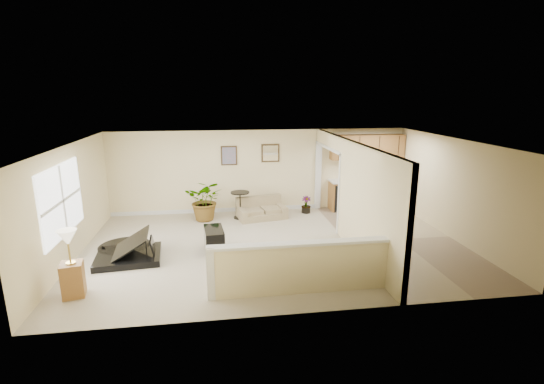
{
  "coord_description": "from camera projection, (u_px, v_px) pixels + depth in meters",
  "views": [
    {
      "loc": [
        -1.33,
        -8.75,
        3.59
      ],
      "look_at": [
        -0.02,
        0.4,
        1.24
      ],
      "focal_mm": 26.0,
      "sensor_mm": 36.0,
      "label": 1
    }
  ],
  "objects": [
    {
      "name": "kitchen_vinyl",
      "position": [
        399.0,
        239.0,
        9.89
      ],
      "size": [
        2.7,
        6.0,
        0.01
      ],
      "primitive_type": "cube",
      "color": "tan",
      "rests_on": "floor"
    },
    {
      "name": "kitchen_cabinets",
      "position": [
        363.0,
        182.0,
        12.31
      ],
      "size": [
        2.36,
        0.65,
        2.33
      ],
      "color": "olive",
      "rests_on": "floor"
    },
    {
      "name": "ceiling",
      "position": [
        275.0,
        142.0,
        8.84
      ],
      "size": [
        9.0,
        6.0,
        0.04
      ],
      "primitive_type": "cube",
      "color": "white",
      "rests_on": "back_wall"
    },
    {
      "name": "wall_art_left",
      "position": [
        229.0,
        156.0,
        11.75
      ],
      "size": [
        0.48,
        0.04,
        0.58
      ],
      "color": "#3B2B15",
      "rests_on": "back_wall"
    },
    {
      "name": "floor",
      "position": [
        275.0,
        246.0,
        9.46
      ],
      "size": [
        9.0,
        9.0,
        0.0
      ],
      "primitive_type": "plane",
      "color": "#B4AB8C",
      "rests_on": "ground"
    },
    {
      "name": "right_wall",
      "position": [
        454.0,
        189.0,
        9.77
      ],
      "size": [
        0.04,
        6.0,
        2.5
      ],
      "primitive_type": "cube",
      "color": "beige",
      "rests_on": "floor"
    },
    {
      "name": "piano",
      "position": [
        126.0,
        235.0,
        8.69
      ],
      "size": [
        1.69,
        1.75,
        1.29
      ],
      "rotation": [
        0.0,
        0.0,
        0.1
      ],
      "color": "black",
      "rests_on": "floor"
    },
    {
      "name": "left_window",
      "position": [
        61.0,
        201.0,
        8.01
      ],
      "size": [
        0.05,
        2.15,
        1.45
      ],
      "primitive_type": "cube",
      "color": "white",
      "rests_on": "left_wall"
    },
    {
      "name": "front_wall",
      "position": [
        303.0,
        243.0,
        6.28
      ],
      "size": [
        9.0,
        0.04,
        2.5
      ],
      "primitive_type": "cube",
      "color": "beige",
      "rests_on": "floor"
    },
    {
      "name": "pony_half_wall",
      "position": [
        298.0,
        267.0,
        7.14
      ],
      "size": [
        3.42,
        0.22,
        1.0
      ],
      "color": "beige",
      "rests_on": "floor"
    },
    {
      "name": "loveseat",
      "position": [
        261.0,
        208.0,
        11.54
      ],
      "size": [
        1.53,
        1.04,
        0.79
      ],
      "rotation": [
        0.0,
        0.0,
        0.2
      ],
      "color": "tan",
      "rests_on": "floor"
    },
    {
      "name": "small_plant",
      "position": [
        306.0,
        206.0,
        12.02
      ],
      "size": [
        0.32,
        0.32,
        0.52
      ],
      "color": "black",
      "rests_on": "floor"
    },
    {
      "name": "palm_plant",
      "position": [
        206.0,
        200.0,
        11.25
      ],
      "size": [
        1.26,
        1.15,
        1.19
      ],
      "color": "black",
      "rests_on": "floor"
    },
    {
      "name": "interior_partition",
      "position": [
        346.0,
        192.0,
        9.65
      ],
      "size": [
        0.18,
        5.99,
        2.5
      ],
      "color": "beige",
      "rests_on": "floor"
    },
    {
      "name": "lamp_stand",
      "position": [
        71.0,
        269.0,
        7.03
      ],
      "size": [
        0.44,
        0.44,
        1.26
      ],
      "color": "olive",
      "rests_on": "floor"
    },
    {
      "name": "wall_mirror",
      "position": [
        270.0,
        153.0,
        11.91
      ],
      "size": [
        0.55,
        0.04,
        0.55
      ],
      "color": "#3B2B15",
      "rests_on": "back_wall"
    },
    {
      "name": "left_wall",
      "position": [
        70.0,
        203.0,
        8.53
      ],
      "size": [
        0.04,
        6.0,
        2.5
      ],
      "primitive_type": "cube",
      "color": "beige",
      "rests_on": "floor"
    },
    {
      "name": "accent_table",
      "position": [
        240.0,
        201.0,
        11.45
      ],
      "size": [
        0.54,
        0.54,
        0.79
      ],
      "color": "black",
      "rests_on": "floor"
    },
    {
      "name": "piano_bench",
      "position": [
        214.0,
        240.0,
        9.08
      ],
      "size": [
        0.49,
        0.86,
        0.55
      ],
      "primitive_type": "cube",
      "rotation": [
        0.0,
        0.0,
        0.09
      ],
      "color": "black",
      "rests_on": "floor"
    },
    {
      "name": "back_wall",
      "position": [
        261.0,
        171.0,
        12.03
      ],
      "size": [
        9.0,
        0.04,
        2.5
      ],
      "primitive_type": "cube",
      "color": "beige",
      "rests_on": "floor"
    }
  ]
}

